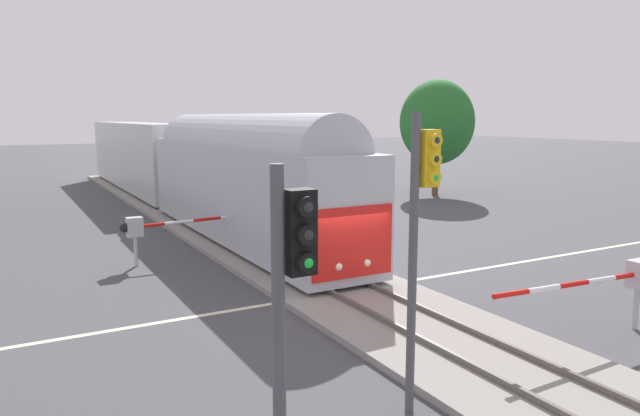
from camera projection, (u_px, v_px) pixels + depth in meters
ground_plane at (342, 292)px, 18.10m from camera, size 220.00×220.00×0.00m
road_centre_stripe at (342, 292)px, 18.10m from camera, size 44.00×0.20×0.01m
railway_track at (342, 289)px, 18.09m from camera, size 4.40×80.00×0.32m
commuter_train at (181, 163)px, 33.07m from camera, size 3.04×39.77×5.16m
crossing_gate_near at (624, 279)px, 14.47m from camera, size 5.57×0.40×1.80m
crossing_gate_far at (154, 227)px, 21.34m from camera, size 5.97×0.40×1.80m
traffic_signal_near_left at (290, 301)px, 6.79m from camera, size 0.53×0.38×4.86m
traffic_signal_far_side at (348, 160)px, 27.84m from camera, size 0.53×0.38×4.93m
traffic_signal_median at (421, 216)px, 10.26m from camera, size 0.53×0.38×5.45m
maple_right_background at (437, 122)px, 39.83m from camera, size 5.06×5.06×7.86m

